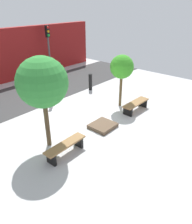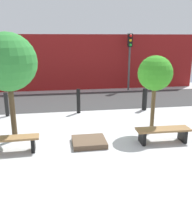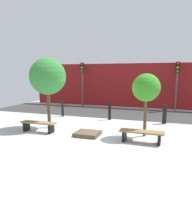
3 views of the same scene
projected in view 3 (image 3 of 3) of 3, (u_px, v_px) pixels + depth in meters
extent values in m
plane|color=#B7B7B7|center=(95.00, 130.00, 10.22)|extent=(18.00, 18.00, 0.00)
cube|color=#373737|center=(119.00, 113.00, 14.65)|extent=(18.00, 3.96, 0.01)
cube|color=maroon|center=(128.00, 85.00, 17.27)|extent=(16.20, 0.50, 3.39)
cube|color=black|center=(26.00, 126.00, 10.12)|extent=(0.11, 0.41, 0.40)
cube|color=black|center=(51.00, 129.00, 9.72)|extent=(0.11, 0.41, 0.40)
cube|color=olive|center=(38.00, 123.00, 9.88)|extent=(1.66, 0.44, 0.06)
cube|color=black|center=(124.00, 136.00, 8.64)|extent=(0.11, 0.48, 0.40)
cube|color=black|center=(159.00, 139.00, 8.18)|extent=(0.11, 0.48, 0.40)
cube|color=olive|center=(142.00, 132.00, 8.37)|extent=(1.70, 0.51, 0.06)
cube|color=brown|center=(88.00, 134.00, 9.37)|extent=(1.03, 0.95, 0.16)
cylinder|color=#4D3B25|center=(49.00, 107.00, 10.65)|extent=(0.17, 0.17, 2.01)
sphere|color=#328937|center=(48.00, 76.00, 10.39)|extent=(1.74, 1.74, 1.74)
cylinder|color=brown|center=(145.00, 116.00, 9.16)|extent=(0.14, 0.14, 1.74)
sphere|color=green|center=(146.00, 88.00, 8.95)|extent=(1.15, 1.15, 1.15)
cylinder|color=black|center=(63.00, 108.00, 13.48)|extent=(0.16, 0.16, 1.01)
cylinder|color=black|center=(110.00, 111.00, 12.49)|extent=(0.16, 0.16, 1.07)
cylinder|color=black|center=(165.00, 114.00, 11.51)|extent=(0.21, 0.21, 0.99)
cylinder|color=#4B4B4B|center=(82.00, 85.00, 17.64)|extent=(0.12, 0.12, 3.47)
cube|color=black|center=(82.00, 68.00, 17.40)|extent=(0.28, 0.16, 0.78)
sphere|color=red|center=(82.00, 64.00, 17.26)|extent=(0.17, 0.17, 0.17)
sphere|color=orange|center=(82.00, 68.00, 17.30)|extent=(0.17, 0.17, 0.17)
sphere|color=green|center=(82.00, 71.00, 17.35)|extent=(0.17, 0.17, 0.17)
cylinder|color=#4B4B4B|center=(176.00, 87.00, 15.30)|extent=(0.12, 0.12, 3.42)
cube|color=black|center=(178.00, 67.00, 15.07)|extent=(0.28, 0.16, 0.78)
sphere|color=red|center=(178.00, 64.00, 14.93)|extent=(0.17, 0.17, 0.17)
sphere|color=orange|center=(178.00, 67.00, 14.97)|extent=(0.17, 0.17, 0.17)
sphere|color=green|center=(177.00, 71.00, 15.02)|extent=(0.17, 0.17, 0.17)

